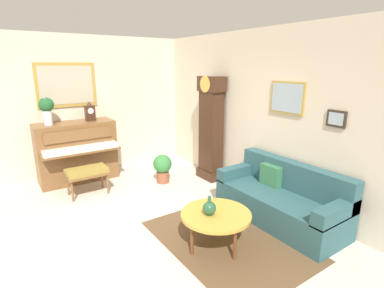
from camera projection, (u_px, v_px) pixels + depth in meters
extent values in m
cube|color=beige|center=(127.00, 230.00, 4.24)|extent=(6.40, 6.00, 0.10)
cube|color=beige|center=(72.00, 108.00, 5.94)|extent=(0.10, 4.90, 2.80)
cube|color=#B28E3D|center=(66.00, 85.00, 5.73)|extent=(0.03, 1.10, 0.84)
cube|color=#BCB299|center=(67.00, 85.00, 5.72)|extent=(0.01, 0.98, 0.72)
cube|color=beige|center=(253.00, 114.00, 5.17)|extent=(5.30, 0.10, 2.80)
cube|color=#B28E3D|center=(287.00, 98.00, 4.45)|extent=(0.60, 0.03, 0.48)
cube|color=#9EB2C1|center=(287.00, 98.00, 4.44)|extent=(0.54, 0.01, 0.42)
cube|color=#33281E|center=(336.00, 119.00, 3.86)|extent=(0.26, 0.03, 0.22)
cube|color=#9EB2C1|center=(336.00, 119.00, 3.85)|extent=(0.20, 0.01, 0.16)
cube|color=brown|center=(228.00, 240.00, 3.90)|extent=(2.10, 1.50, 0.01)
cube|color=brown|center=(77.00, 152.00, 5.83)|extent=(0.60, 1.44, 1.17)
cube|color=brown|center=(82.00, 152.00, 5.46)|extent=(0.28, 1.38, 0.04)
cube|color=white|center=(82.00, 149.00, 5.45)|extent=(0.26, 1.32, 0.08)
cube|color=brown|center=(79.00, 135.00, 5.47)|extent=(0.03, 1.20, 0.20)
cube|color=brown|center=(87.00, 174.00, 5.20)|extent=(0.42, 0.70, 0.04)
cube|color=olive|center=(87.00, 171.00, 5.19)|extent=(0.40, 0.68, 0.08)
cylinder|color=brown|center=(72.00, 192.00, 4.96)|extent=(0.04, 0.04, 0.36)
cylinder|color=brown|center=(108.00, 184.00, 5.29)|extent=(0.04, 0.04, 0.36)
cylinder|color=brown|center=(68.00, 185.00, 5.22)|extent=(0.04, 0.04, 0.36)
cylinder|color=brown|center=(102.00, 178.00, 5.55)|extent=(0.04, 0.04, 0.36)
cube|color=#3D2316|center=(210.00, 173.00, 6.05)|extent=(0.52, 0.34, 0.18)
cube|color=#3D2316|center=(211.00, 135.00, 5.84)|extent=(0.44, 0.28, 1.78)
cube|color=#3D2316|center=(212.00, 84.00, 5.59)|extent=(0.52, 0.32, 0.28)
cylinder|color=gold|center=(205.00, 84.00, 5.50)|extent=(0.30, 0.02, 0.30)
cylinder|color=gold|center=(209.00, 132.00, 5.80)|extent=(0.03, 0.03, 0.70)
cube|color=#2D565B|center=(278.00, 207.00, 4.36)|extent=(1.90, 0.80, 0.42)
cube|color=#2D565B|center=(294.00, 177.00, 4.42)|extent=(1.90, 0.20, 0.44)
cube|color=#2D565B|center=(239.00, 172.00, 4.97)|extent=(0.18, 0.80, 0.20)
cube|color=#2D565B|center=(336.00, 212.00, 3.60)|extent=(0.18, 0.80, 0.20)
cube|color=#38754C|center=(271.00, 175.00, 4.58)|extent=(0.34, 0.12, 0.32)
cylinder|color=gold|center=(216.00, 215.00, 3.70)|extent=(0.88, 0.88, 0.04)
torus|color=brown|center=(216.00, 215.00, 3.70)|extent=(0.88, 0.88, 0.04)
cylinder|color=brown|center=(237.00, 222.00, 3.96)|extent=(0.04, 0.04, 0.40)
cylinder|color=brown|center=(235.00, 244.00, 3.47)|extent=(0.04, 0.04, 0.40)
cylinder|color=brown|center=(192.00, 240.00, 3.56)|extent=(0.04, 0.04, 0.40)
cylinder|color=brown|center=(199.00, 219.00, 4.05)|extent=(0.04, 0.04, 0.40)
cube|color=#3D2316|center=(90.00, 113.00, 5.80)|extent=(0.12, 0.18, 0.30)
cylinder|color=white|center=(91.00, 111.00, 5.73)|extent=(0.01, 0.11, 0.11)
cone|color=#3D2316|center=(89.00, 103.00, 5.75)|extent=(0.10, 0.10, 0.08)
cylinder|color=silver|center=(48.00, 118.00, 5.39)|extent=(0.15, 0.15, 0.26)
sphere|color=#235B2D|center=(46.00, 105.00, 5.33)|extent=(0.26, 0.26, 0.26)
cone|color=#D199B7|center=(44.00, 98.00, 5.26)|extent=(0.06, 0.06, 0.16)
cylinder|color=#234C33|center=(209.00, 214.00, 3.66)|extent=(0.09, 0.09, 0.01)
sphere|color=#285638|center=(209.00, 208.00, 3.64)|extent=(0.17, 0.17, 0.17)
cylinder|color=#285638|center=(209.00, 200.00, 3.61)|extent=(0.04, 0.04, 0.08)
cylinder|color=#935138|center=(163.00, 177.00, 5.81)|extent=(0.24, 0.24, 0.22)
sphere|color=#387F3D|center=(162.00, 164.00, 5.74)|extent=(0.36, 0.36, 0.36)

